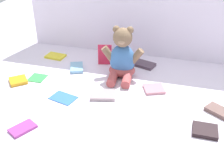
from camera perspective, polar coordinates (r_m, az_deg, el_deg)
name	(u,v)px	position (r m, az deg, el deg)	size (l,w,h in m)	color
ground_plane	(118,91)	(1.49, 1.27, -1.40)	(3.20, 3.20, 0.00)	silver
backdrop_drape	(138,6)	(1.79, 5.35, 15.48)	(1.44, 0.03, 0.64)	white
teddy_bear	(122,59)	(1.58, 2.06, 5.16)	(0.24, 0.22, 0.29)	#3F72B2
book_case_0	(37,78)	(1.65, -14.84, 1.27)	(0.09, 0.09, 0.01)	green
book_case_1	(77,68)	(1.71, -7.14, 3.31)	(0.07, 0.12, 0.02)	#74ACCF
book_case_2	(205,130)	(1.28, 18.27, -8.89)	(0.09, 0.11, 0.02)	black
book_case_3	(144,65)	(1.74, 6.56, 3.92)	(0.08, 0.12, 0.02)	#4D3D4A
book_case_4	(18,81)	(1.64, -18.41, 0.65)	(0.09, 0.09, 0.02)	orange
book_case_5	(105,55)	(1.73, -1.46, 5.94)	(0.08, 0.01, 0.13)	#D92543
book_case_6	(55,56)	(1.88, -11.35, 5.53)	(0.08, 0.12, 0.01)	yellow
book_case_7	(103,95)	(1.44, -1.83, -2.25)	(0.09, 0.12, 0.02)	#A18C90
book_case_8	(63,98)	(1.45, -9.80, -2.71)	(0.09, 0.13, 0.01)	#3068B8
book_case_9	(218,111)	(1.42, 20.64, -5.08)	(0.07, 0.11, 0.02)	brown
book_case_10	(23,128)	(1.29, -17.59, -8.54)	(0.07, 0.11, 0.01)	#99378B
book_case_11	(154,89)	(1.51, 8.46, -1.00)	(0.09, 0.10, 0.01)	#C07B87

